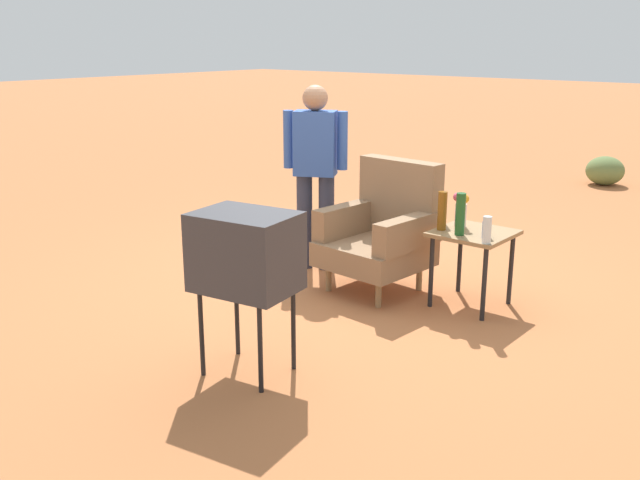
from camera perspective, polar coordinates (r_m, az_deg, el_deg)
ground_plane at (r=6.16m, az=2.34°, el=-3.37°), size 60.00×60.00×0.00m
armchair at (r=5.90m, az=5.04°, el=0.77°), size 0.83×0.84×1.06m
side_table at (r=5.60m, az=12.13°, el=-0.18°), size 0.56×0.56×0.60m
tv_on_stand at (r=4.31m, az=-5.95°, el=-1.04°), size 0.66×0.53×1.03m
person_standing at (r=6.30m, az=-0.38°, el=5.93°), size 0.51×0.37×1.64m
soda_can_blue at (r=5.41m, az=13.17°, el=0.81°), size 0.07×0.07×0.12m
bottle_short_clear at (r=5.25m, az=13.19°, el=0.79°), size 0.06×0.06×0.20m
bottle_wine_green at (r=5.42m, az=11.15°, el=2.04°), size 0.07×0.07×0.32m
bottle_tall_amber at (r=5.54m, az=9.74°, el=2.32°), size 0.07×0.07×0.30m
flower_vase at (r=5.67m, az=11.19°, el=2.51°), size 0.15×0.10×0.27m
shrub_mid at (r=10.95m, az=21.82°, el=5.17°), size 0.53×0.53×0.41m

